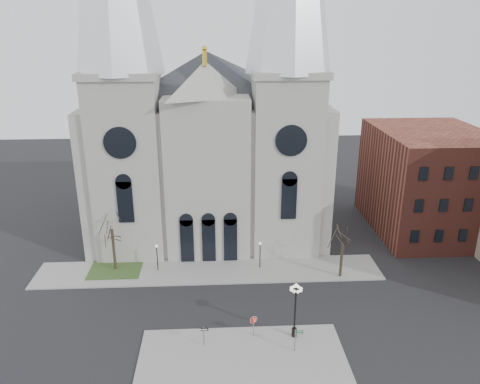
{
  "coord_description": "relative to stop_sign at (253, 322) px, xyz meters",
  "views": [
    {
      "loc": [
        1.01,
        -37.39,
        27.39
      ],
      "look_at": [
        3.45,
        8.0,
        10.95
      ],
      "focal_mm": 35.0,
      "sensor_mm": 36.0,
      "label": 1
    }
  ],
  "objects": [
    {
      "name": "tree_right",
      "position": [
        10.81,
        10.32,
        2.79
      ],
      "size": [
        3.2,
        3.2,
        6.0
      ],
      "color": "#2C2319",
      "rests_on": "ground"
    },
    {
      "name": "street_name_sign",
      "position": [
        3.55,
        -2.34,
        -0.21
      ],
      "size": [
        0.72,
        0.12,
        2.24
      ],
      "rotation": [
        0.0,
        0.0,
        -0.09
      ],
      "color": "slate",
      "rests_on": "sidewalk_near"
    },
    {
      "name": "sidewalk_near",
      "position": [
        -1.19,
        -3.68,
        -1.6
      ],
      "size": [
        18.0,
        10.0,
        0.14
      ],
      "primitive_type": "cube",
      "color": "gray",
      "rests_on": "ground"
    },
    {
      "name": "ped_lamp_left",
      "position": [
        -10.19,
        12.82,
        0.66
      ],
      "size": [
        0.32,
        0.32,
        3.26
      ],
      "color": "black",
      "rests_on": "sidewalk_far"
    },
    {
      "name": "tree_left",
      "position": [
        -15.19,
        13.32,
        3.91
      ],
      "size": [
        3.2,
        3.2,
        7.5
      ],
      "color": "#2C2319",
      "rests_on": "ground"
    },
    {
      "name": "stop_sign",
      "position": [
        0.0,
        0.0,
        0.0
      ],
      "size": [
        0.76,
        0.08,
        2.12
      ],
      "rotation": [
        0.0,
        0.0,
        0.03
      ],
      "color": "slate",
      "rests_on": "sidewalk_near"
    },
    {
      "name": "grass_patch",
      "position": [
        -15.19,
        13.32,
        -1.58
      ],
      "size": [
        6.0,
        5.0,
        0.18
      ],
      "primitive_type": "cube",
      "color": "#33491F",
      "rests_on": "ground"
    },
    {
      "name": "globe_lamp",
      "position": [
        3.75,
        -0.26,
        1.94
      ],
      "size": [
        1.39,
        1.39,
        5.52
      ],
      "rotation": [
        0.0,
        0.0,
        0.19
      ],
      "color": "black",
      "rests_on": "sidewalk_near"
    },
    {
      "name": "ped_lamp_right",
      "position": [
        1.81,
        12.82,
        0.66
      ],
      "size": [
        0.32,
        0.32,
        3.26
      ],
      "color": "black",
      "rests_on": "sidewalk_far"
    },
    {
      "name": "ground",
      "position": [
        -4.19,
        1.32,
        -1.67
      ],
      "size": [
        160.0,
        160.0,
        0.0
      ],
      "primitive_type": "plane",
      "color": "black",
      "rests_on": "ground"
    },
    {
      "name": "one_way_sign",
      "position": [
        -4.53,
        -1.15,
        -0.19
      ],
      "size": [
        0.86,
        0.08,
        1.96
      ],
      "rotation": [
        0.0,
        0.0,
        -0.05
      ],
      "color": "slate",
      "rests_on": "sidewalk_near"
    },
    {
      "name": "sidewalk_far",
      "position": [
        -4.19,
        12.32,
        -1.6
      ],
      "size": [
        40.0,
        6.0,
        0.14
      ],
      "primitive_type": "cube",
      "color": "gray",
      "rests_on": "ground"
    },
    {
      "name": "bg_building_brick",
      "position": [
        25.81,
        23.32,
        5.33
      ],
      "size": [
        14.0,
        18.0,
        14.0
      ],
      "primitive_type": "cube",
      "color": "brown",
      "rests_on": "ground"
    },
    {
      "name": "cathedral",
      "position": [
        -4.19,
        24.18,
        16.81
      ],
      "size": [
        33.0,
        26.66,
        54.0
      ],
      "color": "#A29F97",
      "rests_on": "ground"
    }
  ]
}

